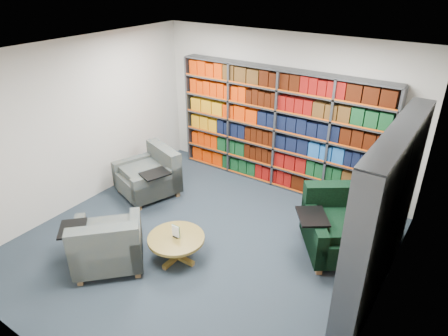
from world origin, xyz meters
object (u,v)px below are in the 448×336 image
Objects in this scene: chair_teal_left at (152,176)px; chair_green_right at (341,227)px; chair_teal_front at (108,247)px; coffee_table at (176,242)px.

chair_green_right reaches higher than chair_teal_left.
chair_green_right is 1.11× the size of chair_teal_front.
chair_teal_left is 2.06m from chair_teal_front.
chair_teal_left is at bearing 143.06° from coffee_table.
chair_teal_left reaches higher than coffee_table.
chair_teal_left reaches higher than chair_teal_front.
coffee_table is at bearing -140.43° from chair_green_right.
chair_teal_front is (0.91, -1.85, -0.01)m from chair_teal_left.
chair_teal_front is at bearing -135.70° from coffee_table.
chair_green_right reaches higher than chair_teal_front.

